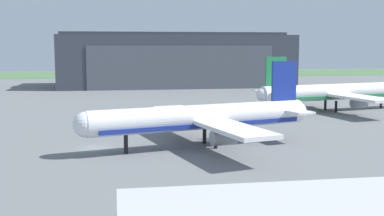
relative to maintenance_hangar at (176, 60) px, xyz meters
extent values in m
plane|color=slate|center=(-25.26, -107.41, -9.28)|extent=(440.00, 440.00, 0.00)
cube|color=#487041|center=(-25.26, 76.04, -9.24)|extent=(440.00, 56.00, 0.08)
cube|color=#383D47|center=(0.00, 0.09, -0.14)|extent=(82.11, 32.19, 18.29)
cube|color=#4C515B|center=(0.00, -16.16, -1.97)|extent=(62.41, 0.30, 14.63)
cube|color=#383D47|center=(0.00, 0.09, 9.60)|extent=(82.11, 7.73, 1.20)
cylinder|color=white|center=(26.57, -75.65, -4.94)|extent=(37.38, 11.52, 3.59)
sphere|color=white|center=(8.26, -79.66, -4.94)|extent=(2.80, 2.80, 2.80)
cube|color=#1E7A42|center=(26.57, -75.65, -5.93)|extent=(34.46, 10.91, 0.63)
cube|color=#1E7A42|center=(11.19, -79.02, -0.10)|extent=(4.85, 1.43, 6.10)
cube|color=white|center=(11.04, -81.83, -4.58)|extent=(4.37, 5.63, 0.28)
cube|color=white|center=(9.88, -76.53, -4.58)|extent=(4.37, 5.63, 0.28)
cube|color=white|center=(27.67, -84.20, -5.39)|extent=(9.11, 16.12, 0.56)
cube|color=white|center=(24.00, -67.43, -5.39)|extent=(9.11, 16.12, 0.56)
cylinder|color=gray|center=(28.19, -82.84, -6.68)|extent=(3.75, 2.66, 1.97)
cylinder|color=gray|center=(25.04, -68.44, -6.68)|extent=(3.75, 2.66, 1.97)
cylinder|color=black|center=(39.02, -72.93, -8.01)|extent=(0.56, 0.56, 2.55)
cylinder|color=black|center=(25.51, -77.81, -8.01)|extent=(0.56, 0.56, 2.55)
cylinder|color=black|center=(24.70, -74.13, -8.01)|extent=(0.56, 0.56, 2.55)
cylinder|color=white|center=(-10.06, -108.89, -4.95)|extent=(33.04, 11.73, 3.57)
sphere|color=white|center=(-26.13, -113.03, -4.95)|extent=(3.42, 3.42, 3.42)
sphere|color=white|center=(6.02, -104.75, -4.95)|extent=(2.78, 2.78, 2.78)
cube|color=navy|center=(-10.06, -108.89, -5.93)|extent=(30.48, 11.10, 0.62)
cube|color=navy|center=(3.45, -105.42, -0.14)|extent=(4.28, 1.46, 6.06)
cube|color=white|center=(3.42, -102.64, -4.59)|extent=(4.14, 5.58, 0.28)
cube|color=white|center=(4.76, -107.86, -4.59)|extent=(4.14, 5.58, 0.28)
cube|color=white|center=(-11.50, -100.63, -5.40)|extent=(8.82, 15.61, 0.56)
cube|color=white|center=(-7.33, -116.82, -5.40)|extent=(8.82, 15.61, 0.56)
cylinder|color=gray|center=(-11.98, -101.98, -6.68)|extent=(3.77, 2.74, 1.96)
cylinder|color=gray|center=(-8.40, -115.88, -6.68)|extent=(3.77, 2.74, 1.96)
cylinder|color=black|center=(-20.99, -111.71, -8.01)|extent=(0.56, 0.56, 2.55)
cylinder|color=black|center=(-9.24, -106.75, -8.01)|extent=(0.56, 0.56, 2.55)
cylinder|color=black|center=(-8.30, -110.37, -8.01)|extent=(0.56, 0.56, 2.55)
camera|label=1|loc=(-22.38, -176.54, 5.18)|focal=45.30mm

